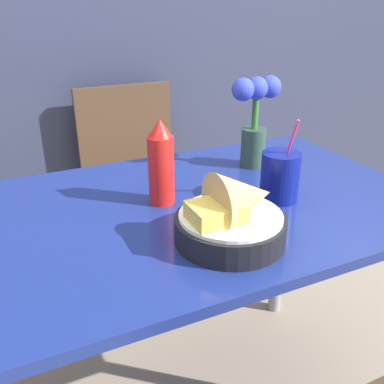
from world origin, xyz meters
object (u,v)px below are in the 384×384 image
chair_far_window (134,172)px  flower_vase (255,115)px  ketchup_bottle (161,164)px  drink_cup (280,178)px  food_basket (234,216)px

chair_far_window → flower_vase: size_ratio=3.31×
chair_far_window → ketchup_bottle: bearing=-101.8°
ketchup_bottle → drink_cup: 0.29m
chair_far_window → drink_cup: bearing=-81.7°
drink_cup → flower_vase: (0.07, 0.22, 0.10)m
food_basket → ketchup_bottle: 0.24m
ketchup_bottle → drink_cup: same height
chair_far_window → drink_cup: 0.87m
food_basket → drink_cup: drink_cup is taller
chair_far_window → ketchup_bottle: 0.79m
ketchup_bottle → flower_vase: (0.33, 0.12, 0.05)m
flower_vase → drink_cup: bearing=-106.4°
drink_cup → flower_vase: bearing=73.6°
food_basket → drink_cup: bearing=31.4°
food_basket → flower_vase: 0.45m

